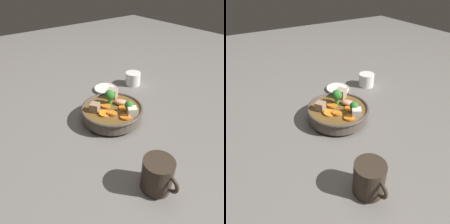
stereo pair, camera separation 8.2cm
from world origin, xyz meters
The scene contains 5 objects.
ground_plane centered at (0.00, 0.00, 0.00)m, with size 3.00×3.00×0.00m, color slate.
stirfry_bowl centered at (0.00, 0.00, 0.04)m, with size 0.23×0.23×0.11m.
side_saucer centered at (-0.20, 0.12, 0.01)m, with size 0.11×0.11×0.01m.
tea_cup centered at (-0.17, 0.27, 0.03)m, with size 0.07×0.07×0.06m.
dark_mug centered at (0.31, -0.10, 0.05)m, with size 0.11×0.08×0.09m.
Camera 2 is at (0.58, -0.35, 0.49)m, focal length 35.00 mm.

